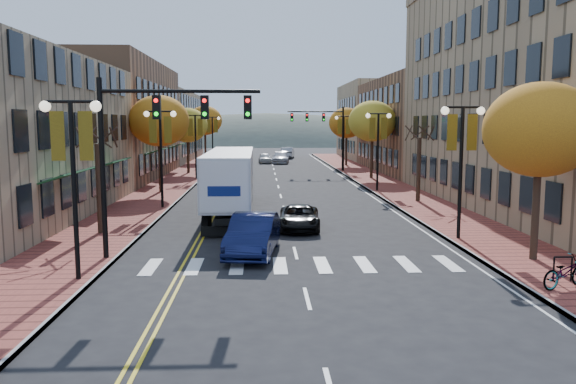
{
  "coord_description": "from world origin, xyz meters",
  "views": [
    {
      "loc": [
        -1.35,
        -18.52,
        5.33
      ],
      "look_at": [
        -0.18,
        6.7,
        2.2
      ],
      "focal_mm": 35.0,
      "sensor_mm": 36.0,
      "label": 1
    }
  ],
  "objects": [
    {
      "name": "tree_left_d",
      "position": [
        -9.0,
        58.0,
        5.6
      ],
      "size": [
        4.61,
        4.61,
        7.42
      ],
      "color": "#382619",
      "rests_on": "sidewalk_left"
    },
    {
      "name": "lamp_right_a",
      "position": [
        7.5,
        6.0,
        4.29
      ],
      "size": [
        1.96,
        0.36,
        6.05
      ],
      "color": "black",
      "rests_on": "ground"
    },
    {
      "name": "tree_left_b",
      "position": [
        -9.0,
        24.0,
        5.45
      ],
      "size": [
        4.48,
        4.48,
        7.21
      ],
      "color": "#382619",
      "rests_on": "sidewalk_left"
    },
    {
      "name": "lamp_left_b",
      "position": [
        -7.5,
        16.0,
        4.29
      ],
      "size": [
        1.96,
        0.36,
        6.05
      ],
      "color": "black",
      "rests_on": "ground"
    },
    {
      "name": "lamp_right_b",
      "position": [
        7.5,
        24.0,
        4.29
      ],
      "size": [
        1.96,
        0.36,
        6.05
      ],
      "color": "black",
      "rests_on": "ground"
    },
    {
      "name": "car_far_oncoming",
      "position": [
        2.49,
        65.96,
        0.83
      ],
      "size": [
        2.37,
        5.2,
        1.65
      ],
      "primitive_type": "imported",
      "rotation": [
        0.0,
        0.0,
        3.02
      ],
      "color": "#989AA0",
      "rests_on": "ground"
    },
    {
      "name": "building_left_mid",
      "position": [
        -17.0,
        36.0,
        5.5
      ],
      "size": [
        12.0,
        24.0,
        11.0
      ],
      "primitive_type": "cube",
      "color": "brown",
      "rests_on": "ground"
    },
    {
      "name": "bicycle",
      "position": [
        8.16,
        -1.76,
        0.66
      ],
      "size": [
        2.04,
        1.38,
        1.01
      ],
      "primitive_type": "imported",
      "rotation": [
        0.0,
        0.0,
        1.97
      ],
      "color": "gray",
      "rests_on": "sidewalk_right"
    },
    {
      "name": "tree_right_c",
      "position": [
        9.0,
        34.0,
        5.45
      ],
      "size": [
        4.48,
        4.48,
        7.21
      ],
      "color": "#382619",
      "rests_on": "sidewalk_right"
    },
    {
      "name": "black_suv",
      "position": [
        0.5,
        9.2,
        0.6
      ],
      "size": [
        2.28,
        4.45,
        1.2
      ],
      "primitive_type": "imported",
      "rotation": [
        0.0,
        0.0,
        -0.07
      ],
      "color": "black",
      "rests_on": "ground"
    },
    {
      "name": "tree_right_a",
      "position": [
        9.0,
        2.0,
        5.05
      ],
      "size": [
        4.16,
        4.16,
        6.69
      ],
      "color": "#382619",
      "rests_on": "sidewalk_right"
    },
    {
      "name": "tree_left_c",
      "position": [
        -9.0,
        40.0,
        5.05
      ],
      "size": [
        4.16,
        4.16,
        6.69
      ],
      "color": "#382619",
      "rests_on": "sidewalk_left"
    },
    {
      "name": "traffic_mast_near",
      "position": [
        -5.48,
        3.0,
        4.92
      ],
      "size": [
        6.1,
        0.35,
        7.0
      ],
      "color": "black",
      "rests_on": "ground"
    },
    {
      "name": "tree_right_b",
      "position": [
        9.0,
        18.0,
        2.25
      ],
      "size": [
        0.28,
        0.28,
        4.2
      ],
      "color": "#382619",
      "rests_on": "sidewalk_right"
    },
    {
      "name": "lamp_left_c",
      "position": [
        -7.5,
        34.0,
        4.29
      ],
      "size": [
        1.96,
        0.36,
        6.05
      ],
      "color": "black",
      "rests_on": "ground"
    },
    {
      "name": "sidewalk_right",
      "position": [
        9.0,
        32.5,
        0.07
      ],
      "size": [
        4.0,
        85.0,
        0.15
      ],
      "primitive_type": "cube",
      "color": "brown",
      "rests_on": "ground"
    },
    {
      "name": "tree_left_a",
      "position": [
        -9.0,
        8.0,
        2.25
      ],
      "size": [
        0.28,
        0.28,
        4.2
      ],
      "color": "#382619",
      "rests_on": "sidewalk_left"
    },
    {
      "name": "lamp_left_a",
      "position": [
        -7.5,
        0.0,
        4.29
      ],
      "size": [
        1.96,
        0.36,
        6.05
      ],
      "color": "black",
      "rests_on": "ground"
    },
    {
      "name": "car_far_white",
      "position": [
        -0.97,
        55.64,
        0.68
      ],
      "size": [
        1.85,
        4.09,
        1.36
      ],
      "primitive_type": "imported",
      "rotation": [
        0.0,
        0.0,
        0.06
      ],
      "color": "silver",
      "rests_on": "ground"
    },
    {
      "name": "sidewalk_left",
      "position": [
        -9.0,
        32.5,
        0.07
      ],
      "size": [
        4.0,
        85.0,
        0.15
      ],
      "primitive_type": "cube",
      "color": "brown",
      "rests_on": "ground"
    },
    {
      "name": "lamp_right_c",
      "position": [
        7.5,
        42.0,
        4.29
      ],
      "size": [
        1.96,
        0.36,
        6.05
      ],
      "color": "black",
      "rests_on": "ground"
    },
    {
      "name": "building_right_mid",
      "position": [
        18.5,
        42.0,
        5.0
      ],
      "size": [
        15.0,
        24.0,
        10.0
      ],
      "primitive_type": "cube",
      "color": "brown",
      "rests_on": "ground"
    },
    {
      "name": "car_far_silver",
      "position": [
        1.11,
        55.3,
        0.76
      ],
      "size": [
        2.56,
        5.37,
        1.51
      ],
      "primitive_type": "imported",
      "rotation": [
        0.0,
        0.0,
        -0.09
      ],
      "color": "#AFAFB7",
      "rests_on": "ground"
    },
    {
      "name": "semi_truck",
      "position": [
        -3.13,
        14.12,
        2.18
      ],
      "size": [
        2.51,
        14.94,
        3.73
      ],
      "rotation": [
        0.0,
        0.0,
        0.01
      ],
      "color": "black",
      "rests_on": "ground"
    },
    {
      "name": "tree_right_d",
      "position": [
        9.0,
        50.0,
        5.29
      ],
      "size": [
        4.35,
        4.35,
        7.0
      ],
      "color": "#382619",
      "rests_on": "sidewalk_right"
    },
    {
      "name": "lamp_left_d",
      "position": [
        -7.5,
        52.0,
        4.29
      ],
      "size": [
        1.96,
        0.36,
        6.05
      ],
      "color": "black",
      "rests_on": "ground"
    },
    {
      "name": "navy_sedan",
      "position": [
        -1.73,
        3.85,
        0.82
      ],
      "size": [
        2.36,
        5.16,
        1.64
      ],
      "primitive_type": "imported",
      "rotation": [
        0.0,
        0.0,
        -0.13
      ],
      "color": "#0E1338",
      "rests_on": "ground"
    },
    {
      "name": "ground",
      "position": [
        0.0,
        0.0,
        0.0
      ],
      "size": [
        200.0,
        200.0,
        0.0
      ],
      "primitive_type": "plane",
      "color": "black",
      "rests_on": "ground"
    },
    {
      "name": "building_left_far",
      "position": [
        -17.0,
        61.0,
        4.75
      ],
      "size": [
        12.0,
        26.0,
        9.5
      ],
      "primitive_type": "cube",
      "color": "#9E8966",
      "rests_on": "ground"
    },
    {
      "name": "building_right_far",
      "position": [
        18.5,
        64.0,
        5.5
      ],
      "size": [
        15.0,
        20.0,
        11.0
      ],
      "primitive_type": "cube",
      "color": "#9E8966",
      "rests_on": "ground"
    },
    {
      "name": "traffic_mast_far",
      "position": [
        5.48,
        42.0,
        4.92
      ],
      "size": [
        6.1,
        0.34,
        7.0
      ],
      "color": "black",
      "rests_on": "ground"
    }
  ]
}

